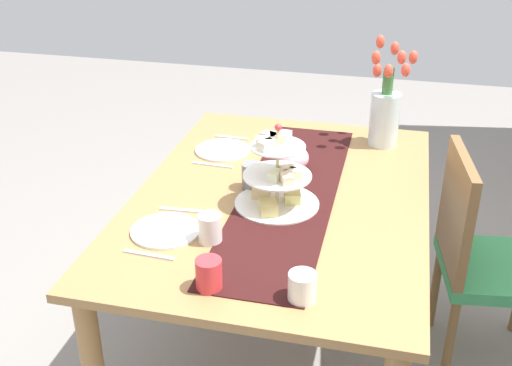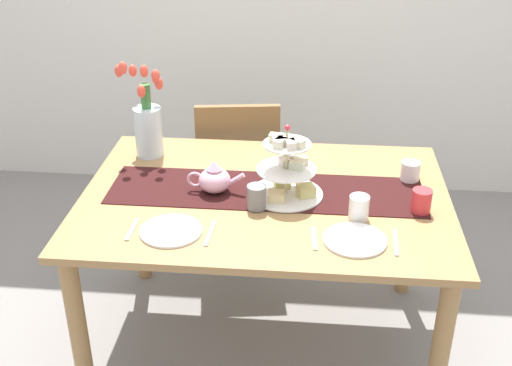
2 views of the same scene
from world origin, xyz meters
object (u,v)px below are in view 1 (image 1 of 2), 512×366
dinner_plate_left (223,150)px  dining_table (281,220)px  tulip_vase (386,110)px  fork_left (232,137)px  mug_white_text (210,228)px  knife_left (212,165)px  fork_right (181,210)px  dinner_plate_right (166,231)px  cream_jug (302,287)px  chair_left (480,253)px  teapot (292,157)px  knife_right (149,255)px  tiered_cake_stand (277,179)px  mug_grey (252,176)px  mug_orange (209,274)px

dinner_plate_left → dining_table: bearing=44.7°
tulip_vase → fork_left: (0.09, -0.65, -0.15)m
mug_white_text → knife_left: bearing=-163.6°
fork_right → mug_white_text: 0.23m
dinner_plate_right → fork_right: dinner_plate_right is taller
tulip_vase → knife_left: (0.38, -0.65, -0.15)m
tulip_vase → cream_jug: size_ratio=5.31×
dining_table → tulip_vase: bearing=149.3°
chair_left → teapot: (-0.00, -0.75, 0.33)m
tulip_vase → cream_jug: 1.17m
dinner_plate_left → knife_left: size_ratio=1.35×
knife_left → knife_right: bearing=0.0°
tiered_cake_stand → mug_grey: tiered_cake_stand is taller
chair_left → knife_left: chair_left is taller
mug_grey → mug_orange: 0.63m
dining_table → cream_jug: 0.64m
mug_grey → teapot: bearing=147.3°
teapot → mug_white_text: (0.57, -0.16, -0.01)m
knife_right → mug_orange: (0.12, 0.23, 0.04)m
fork_left → fork_right: 0.67m
dinner_plate_left → knife_left: (0.14, 0.00, -0.00)m
knife_right → dinner_plate_right: bearing=180.0°
mug_white_text → mug_orange: 0.25m
dining_table → mug_white_text: (0.37, -0.16, 0.15)m
dinner_plate_right → fork_right: bearing=180.0°
dining_table → fork_right: 0.39m
knife_right → mug_orange: size_ratio=1.79×
dinner_plate_left → mug_grey: 0.36m
knife_right → mug_grey: mug_grey is taller
teapot → fork_left: 0.41m
knife_left → knife_right: 0.67m
cream_jug → fork_right: (-0.39, -0.50, -0.04)m
cream_jug → knife_left: 0.92m
tiered_cake_stand → dinner_plate_right: (0.26, -0.32, -0.10)m
tulip_vase → dinner_plate_right: size_ratio=1.96×
tulip_vase → knife_right: size_ratio=2.66×
tiered_cake_stand → knife_left: bearing=-129.8°
tiered_cake_stand → fork_left: tiered_cake_stand is taller
dining_table → dinner_plate_right: (0.35, -0.32, 0.11)m
tiered_cake_stand → knife_left: 0.42m
teapot → mug_grey: teapot is taller
tiered_cake_stand → knife_right: size_ratio=1.79×
tiered_cake_stand → knife_left: tiered_cake_stand is taller
tiered_cake_stand → dining_table: bearing=179.4°
dining_table → mug_grey: mug_grey is taller
fork_left → knife_left: same height
knife_left → mug_white_text: bearing=16.4°
fork_left → fork_right: size_ratio=1.00×
fork_left → mug_white_text: mug_white_text is taller
dinner_plate_right → teapot: bearing=150.2°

